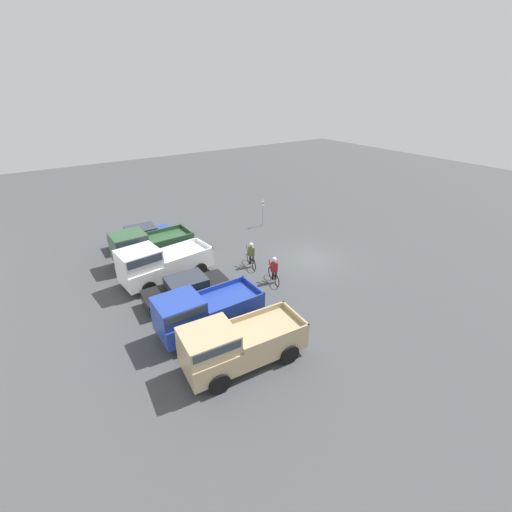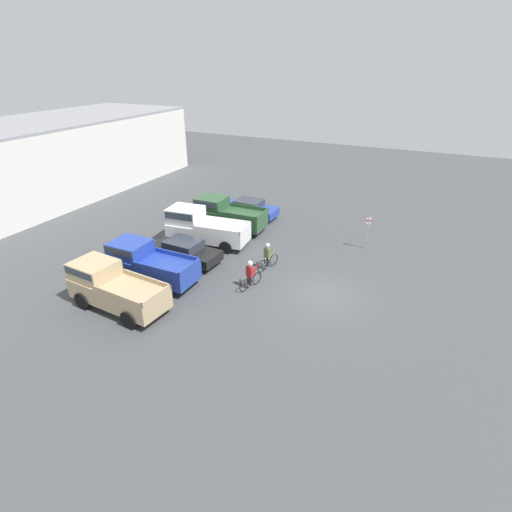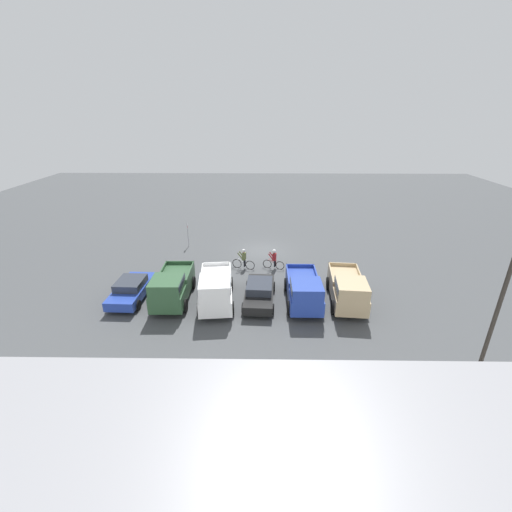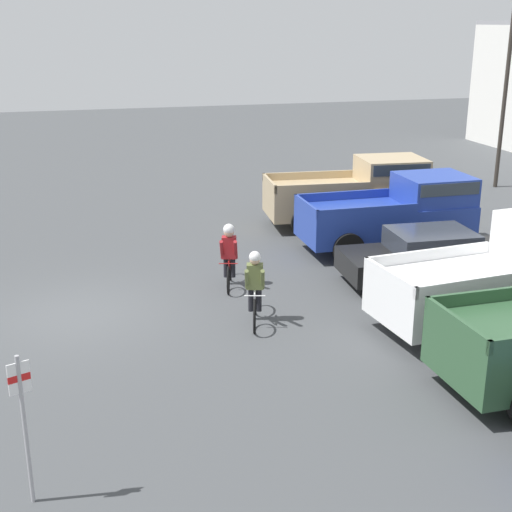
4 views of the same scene
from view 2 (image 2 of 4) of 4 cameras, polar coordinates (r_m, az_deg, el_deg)
ground_plane at (r=21.26m, az=9.50°, el=-5.52°), size 80.00×80.00×0.00m
pickup_truck_0 at (r=20.78m, az=-19.88°, el=-4.05°), size 2.51×5.25×2.17m
pickup_truck_1 at (r=22.58m, az=-15.33°, el=-0.86°), size 2.22×4.95×2.13m
sedan_0 at (r=24.45m, az=-10.26°, el=0.75°), size 2.16×4.61×1.36m
pickup_truck_2 at (r=26.57m, az=-7.90°, el=4.27°), size 2.61×5.50×2.34m
pickup_truck_3 at (r=28.70m, az=-4.35°, el=6.06°), size 2.31×5.01×2.22m
sedan_1 at (r=30.98m, az=-1.02°, el=6.81°), size 2.12×4.45×1.36m
cyclist_0 at (r=23.13m, az=1.67°, el=0.01°), size 1.78×0.61×1.67m
cyclist_1 at (r=21.21m, az=-0.83°, el=-2.52°), size 1.67×0.59×1.64m
fire_lane_sign at (r=26.39m, az=15.66°, el=3.74°), size 0.13×0.29×2.25m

